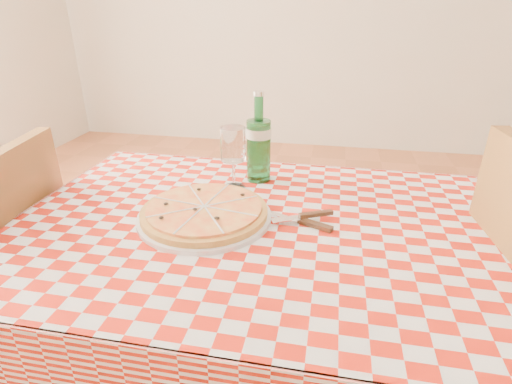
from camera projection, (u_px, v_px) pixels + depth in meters
dining_table at (259, 254)px, 1.09m from camera, size 1.20×0.80×0.75m
tablecloth at (259, 224)px, 1.05m from camera, size 1.30×0.90×0.01m
chair_far at (5, 272)px, 1.23m from camera, size 0.49×0.49×0.93m
pizza_plate at (204, 211)px, 1.06m from camera, size 0.41×0.41×0.05m
water_bottle at (259, 137)px, 1.25m from camera, size 0.08×0.08×0.29m
wine_glass at (233, 159)px, 1.20m from camera, size 0.08×0.08×0.19m
cutlery at (299, 218)px, 1.04m from camera, size 0.25×0.22×0.03m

